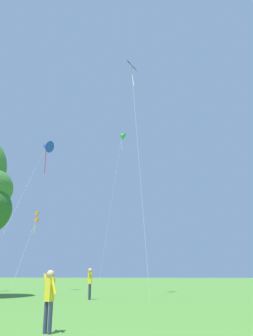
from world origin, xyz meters
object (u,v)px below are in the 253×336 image
object	(u,v)px
kite_green_small	(122,135)
person_in_red_shirt	(49,295)
person_in_blue_jacket	(90,281)
kite_blue_delta	(46,146)
kite_orange_box	(37,217)
kite_purple_streamer	(132,76)

from	to	relation	value
kite_green_small	person_in_red_shirt	bearing A→B (deg)	-82.33
person_in_blue_jacket	person_in_red_shirt	bearing A→B (deg)	-79.13
kite_blue_delta	kite_green_small	distance (m)	16.15
kite_green_small	person_in_blue_jacket	world-z (taller)	kite_green_small
kite_orange_box	person_in_red_shirt	bearing A→B (deg)	-64.60
kite_blue_delta	kite_orange_box	distance (m)	8.68
person_in_blue_jacket	person_in_red_shirt	size ratio (longest dim) A/B	1.18
kite_purple_streamer	kite_blue_delta	bearing A→B (deg)	150.25
kite_blue_delta	kite_purple_streamer	distance (m)	11.50
kite_blue_delta	person_in_blue_jacket	bearing A→B (deg)	-50.12
kite_green_small	kite_orange_box	xyz separation A→B (m)	(-7.87, -8.51, -12.69)
kite_blue_delta	kite_green_small	bearing A→B (deg)	70.30
person_in_red_shirt	person_in_blue_jacket	bearing A→B (deg)	100.87
kite_green_small	person_in_red_shirt	world-z (taller)	kite_green_small
kite_blue_delta	person_in_red_shirt	bearing A→B (deg)	-65.33
kite_green_small	person_in_red_shirt	size ratio (longest dim) A/B	13.55
kite_purple_streamer	kite_orange_box	size ratio (longest dim) A/B	2.33
kite_orange_box	person_in_blue_jacket	bearing A→B (deg)	-54.20
kite_blue_delta	person_in_red_shirt	world-z (taller)	kite_blue_delta
kite_blue_delta	person_in_blue_jacket	size ratio (longest dim) A/B	7.90
person_in_red_shirt	kite_blue_delta	bearing A→B (deg)	114.67
kite_blue_delta	person_in_blue_jacket	distance (m)	16.95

